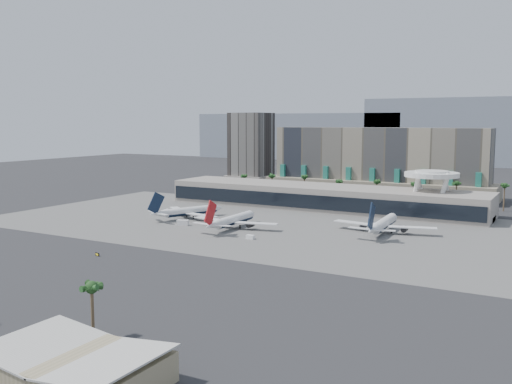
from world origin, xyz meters
The scene contains 16 objects.
ground centered at (0.00, 0.00, 0.00)m, with size 900.00×900.00×0.00m, color #232326.
apron_pad centered at (0.00, 55.00, 0.03)m, with size 260.00×130.00×0.06m, color #5B5B59.
mountain_ridge centered at (27.88, 470.00, 29.89)m, with size 680.00×60.00×70.00m.
hotel centered at (10.00, 174.41, 16.81)m, with size 140.00×30.00×42.00m.
office_tower centered at (-95.00, 200.00, 22.94)m, with size 30.00×30.00×52.00m.
terminal centered at (0.00, 109.84, 6.52)m, with size 170.00×32.50×14.50m.
saucer_structure centered at (55.00, 116.00, 18.45)m, with size 26.00×26.00×21.89m.
palm_row centered at (7.00, 145.00, 10.50)m, with size 157.80×2.80×13.10m.
hangar_right centered at (42.00, -100.00, 2.95)m, with size 30.55×20.60×6.89m.
airliner_left centered at (-42.75, 49.45, 3.53)m, with size 36.90×38.01×14.00m.
airliner_centre centered at (-11.21, 38.17, 3.67)m, with size 40.95×42.16×14.55m.
airliner_right centered at (48.26, 59.85, 3.87)m, with size 43.12×44.46×15.34m.
service_vehicle_a centered at (-34.18, 33.38, 1.23)m, with size 5.02×2.46×2.46m, color white.
service_vehicle_b centered at (6.67, 22.54, 0.81)m, with size 3.17×1.81×1.63m, color white.
taxiway_sign centered at (-25.02, -27.54, 0.53)m, with size 2.33×1.05×1.07m.
near_palm_b centered at (28.58, -82.48, 9.57)m, with size 6.00×6.00×12.42m.
Camera 1 is at (116.22, -167.13, 45.83)m, focal length 40.00 mm.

